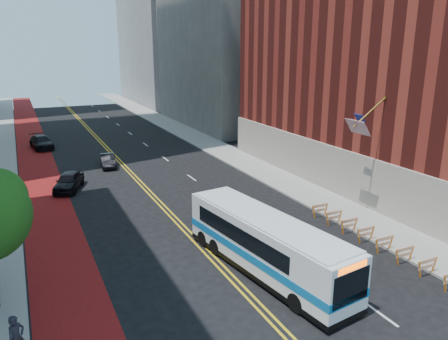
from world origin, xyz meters
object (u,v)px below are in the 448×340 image
car_a (69,181)px  car_b (108,161)px  transit_bus (264,243)px  pedestrian (17,338)px  car_c (41,142)px

car_a → car_b: car_a is taller
transit_bus → pedestrian: bearing=-178.2°
car_c → pedestrian: (-3.27, -39.63, 0.35)m
car_c → transit_bus: bearing=-84.7°
transit_bus → car_a: size_ratio=2.63×
car_a → car_c: size_ratio=0.88×
car_a → pedestrian: size_ratio=2.40×
transit_bus → pedestrian: 12.53m
transit_bus → pedestrian: (-12.34, -2.12, -0.58)m
car_c → pedestrian: size_ratio=2.74×
car_b → car_c: (-5.63, 11.93, 0.10)m
car_b → car_c: size_ratio=0.76×
transit_bus → car_b: bearing=89.7°
car_c → pedestrian: bearing=-103.0°
car_b → pedestrian: (-8.90, -27.70, 0.45)m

